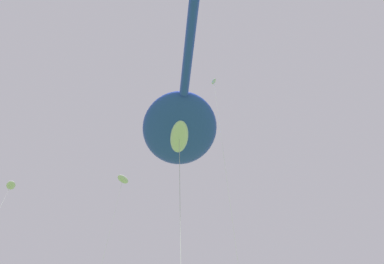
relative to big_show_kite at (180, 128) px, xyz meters
The scene contains 4 objects.
big_show_kite is the anchor object (origin of this frame).
small_kite_delta_white 4.07m from the big_show_kite, 36.30° to the right, with size 2.89×1.84×23.73m.
small_kite_box_yellow 11.93m from the big_show_kite, 118.19° to the left, with size 0.77×4.61×16.66m.
small_kite_triangle_green 8.60m from the big_show_kite, 81.38° to the left, with size 1.50×3.23×20.10m.
Camera 1 is at (-8.59, 1.02, 1.79)m, focal length 30.84 mm.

